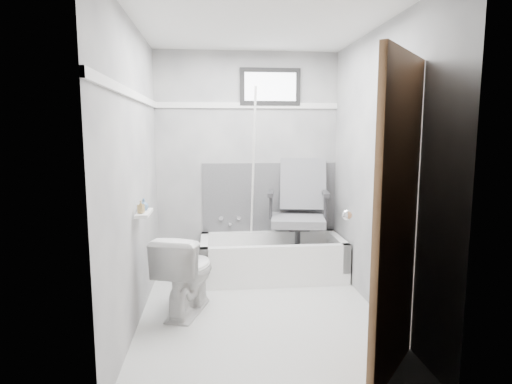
{
  "coord_description": "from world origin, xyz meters",
  "views": [
    {
      "loc": [
        -0.38,
        -3.43,
        1.54
      ],
      "look_at": [
        0.0,
        0.35,
        1.0
      ],
      "focal_mm": 30.0,
      "sensor_mm": 36.0,
      "label": 1
    }
  ],
  "objects": [
    {
      "name": "floor",
      "position": [
        0.0,
        0.0,
        0.0
      ],
      "size": [
        2.6,
        2.6,
        0.0
      ],
      "primitive_type": "plane",
      "color": "silver",
      "rests_on": "ground"
    },
    {
      "name": "ceiling",
      "position": [
        0.0,
        0.0,
        2.4
      ],
      "size": [
        2.6,
        2.6,
        0.0
      ],
      "primitive_type": "plane",
      "rotation": [
        3.14,
        0.0,
        0.0
      ],
      "color": "silver",
      "rests_on": "floor"
    },
    {
      "name": "wall_back",
      "position": [
        0.0,
        1.3,
        1.2
      ],
      "size": [
        2.0,
        0.02,
        2.4
      ],
      "primitive_type": "cube",
      "color": "slate",
      "rests_on": "floor"
    },
    {
      "name": "wall_front",
      "position": [
        0.0,
        -1.3,
        1.2
      ],
      "size": [
        2.0,
        0.02,
        2.4
      ],
      "primitive_type": "cube",
      "color": "slate",
      "rests_on": "floor"
    },
    {
      "name": "wall_left",
      "position": [
        -1.0,
        0.0,
        1.2
      ],
      "size": [
        0.02,
        2.6,
        2.4
      ],
      "primitive_type": "cube",
      "color": "slate",
      "rests_on": "floor"
    },
    {
      "name": "wall_right",
      "position": [
        1.0,
        0.0,
        1.2
      ],
      "size": [
        0.02,
        2.6,
        2.4
      ],
      "primitive_type": "cube",
      "color": "slate",
      "rests_on": "floor"
    },
    {
      "name": "bathtub",
      "position": [
        0.23,
        0.93,
        0.21
      ],
      "size": [
        1.5,
        0.7,
        0.42
      ],
      "primitive_type": null,
      "color": "white",
      "rests_on": "floor"
    },
    {
      "name": "office_chair",
      "position": [
        0.51,
        0.95,
        0.69
      ],
      "size": [
        0.76,
        0.76,
        1.14
      ],
      "primitive_type": null,
      "rotation": [
        0.0,
        0.0,
        -0.17
      ],
      "color": "#5D5E62",
      "rests_on": "bathtub"
    },
    {
      "name": "toilet",
      "position": [
        -0.62,
        0.12,
        0.34
      ],
      "size": [
        0.59,
        0.78,
        0.69
      ],
      "primitive_type": "imported",
      "rotation": [
        0.0,
        0.0,
        2.83
      ],
      "color": "white",
      "rests_on": "floor"
    },
    {
      "name": "door",
      "position": [
        0.98,
        -1.28,
        1.0
      ],
      "size": [
        0.78,
        0.78,
        2.0
      ],
      "primitive_type": null,
      "color": "brown",
      "rests_on": "floor"
    },
    {
      "name": "window",
      "position": [
        0.25,
        1.29,
        2.02
      ],
      "size": [
        0.66,
        0.04,
        0.4
      ],
      "primitive_type": null,
      "color": "black",
      "rests_on": "wall_back"
    },
    {
      "name": "backerboard",
      "position": [
        0.25,
        1.29,
        0.8
      ],
      "size": [
        1.5,
        0.02,
        0.78
      ],
      "primitive_type": "cube",
      "color": "#4C4C4F",
      "rests_on": "wall_back"
    },
    {
      "name": "trim_back",
      "position": [
        0.0,
        1.29,
        1.82
      ],
      "size": [
        2.0,
        0.02,
        0.06
      ],
      "primitive_type": "cube",
      "color": "white",
      "rests_on": "wall_back"
    },
    {
      "name": "trim_left",
      "position": [
        -0.99,
        0.0,
        1.82
      ],
      "size": [
        0.02,
        2.6,
        0.06
      ],
      "primitive_type": "cube",
      "color": "white",
      "rests_on": "wall_left"
    },
    {
      "name": "pole",
      "position": [
        0.04,
        1.06,
        1.05
      ],
      "size": [
        0.02,
        0.62,
        1.86
      ],
      "primitive_type": "cylinder",
      "rotation": [
        0.31,
        0.0,
        0.0
      ],
      "color": "white",
      "rests_on": "bathtub"
    },
    {
      "name": "shelf",
      "position": [
        -0.93,
        -0.04,
        0.9
      ],
      "size": [
        0.1,
        0.32,
        0.02
      ],
      "primitive_type": "cube",
      "color": "white",
      "rests_on": "wall_left"
    },
    {
      "name": "soap_bottle_a",
      "position": [
        -0.94,
        -0.12,
        0.97
      ],
      "size": [
        0.05,
        0.05,
        0.1
      ],
      "primitive_type": "imported",
      "rotation": [
        0.0,
        0.0,
        -0.3
      ],
      "color": "#A18650",
      "rests_on": "shelf"
    },
    {
      "name": "soap_bottle_b",
      "position": [
        -0.94,
        0.02,
        0.96
      ],
      "size": [
        0.08,
        0.08,
        0.1
      ],
      "primitive_type": "imported",
      "rotation": [
        0.0,
        0.0,
        0.12
      ],
      "color": "slate",
      "rests_on": "shelf"
    },
    {
      "name": "faucet",
      "position": [
        -0.2,
        1.27,
        0.55
      ],
      "size": [
        0.26,
        0.1,
        0.16
      ],
      "primitive_type": null,
      "color": "silver",
      "rests_on": "wall_back"
    }
  ]
}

